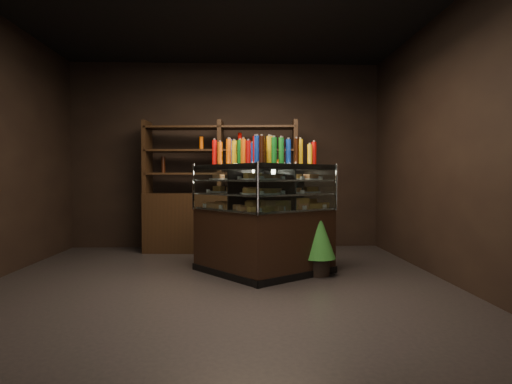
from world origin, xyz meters
TOP-DOWN VIEW (x-y plane):
  - ground at (0.00, 0.00)m, footprint 5.00×5.00m
  - room_shell at (0.00, 0.00)m, footprint 5.02×5.02m
  - display_case at (0.50, 0.58)m, footprint 1.76×1.29m
  - food_display at (0.50, 0.57)m, footprint 1.43×0.94m
  - bottles_top at (0.50, 0.58)m, footprint 1.26×0.80m
  - potted_conifer at (1.14, 0.53)m, footprint 0.41×0.41m
  - back_shelving at (-0.06, 2.05)m, footprint 2.35×0.57m

SIDE VIEW (x-z plane):
  - ground at x=0.00m, z-range 0.00..0.00m
  - display_case at x=0.50m, z-range -0.21..1.09m
  - potted_conifer at x=1.14m, z-range 0.06..0.93m
  - back_shelving at x=-0.06m, z-range -0.39..1.61m
  - food_display at x=0.50m, z-range 0.77..1.18m
  - bottles_top at x=0.50m, z-range 1.28..1.58m
  - room_shell at x=0.00m, z-range 0.44..3.45m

